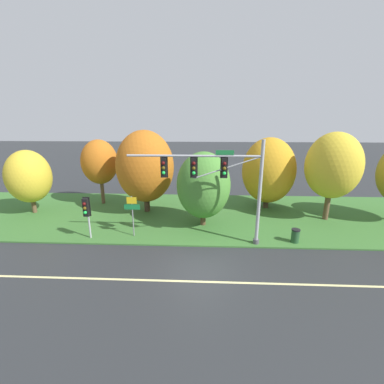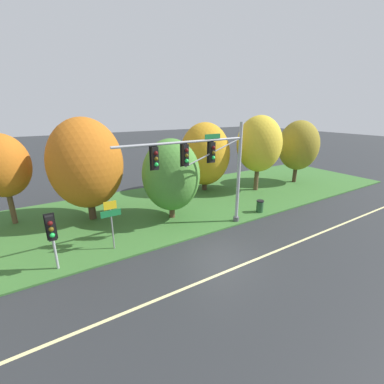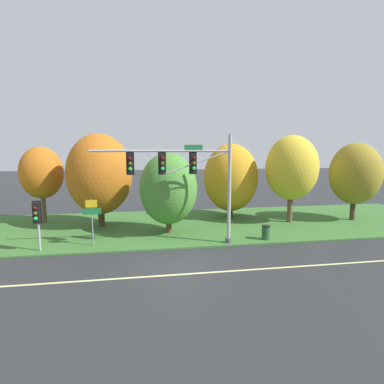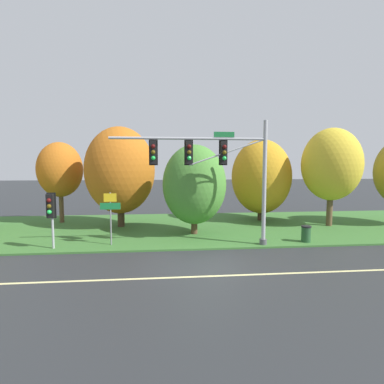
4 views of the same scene
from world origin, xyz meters
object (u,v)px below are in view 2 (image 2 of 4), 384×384
object	(u,v)px
pedestrian_signal_near_kerb	(51,231)
tree_right_far	(259,144)
traffic_signal_mast	(207,163)
tree_furthest_back	(298,146)
tree_behind_signpost	(86,164)
route_sign_post	(111,217)
tree_left_of_mast	(2,166)
tree_tall_centre	(205,154)
tree_mid_verge	(171,175)
trash_bin	(260,206)

from	to	relation	value
pedestrian_signal_near_kerb	tree_right_far	xyz separation A→B (m)	(17.81, 4.44, 2.30)
traffic_signal_mast	tree_furthest_back	world-z (taller)	traffic_signal_mast
tree_behind_signpost	route_sign_post	bearing A→B (deg)	-88.55
pedestrian_signal_near_kerb	tree_left_of_mast	xyz separation A→B (m)	(-1.96, 7.64, 1.90)
pedestrian_signal_near_kerb	route_sign_post	bearing A→B (deg)	11.83
tree_behind_signpost	tree_left_of_mast	bearing A→B (deg)	157.05
pedestrian_signal_near_kerb	tree_tall_centre	world-z (taller)	tree_tall_centre
tree_left_of_mast	tree_mid_verge	xyz separation A→B (m)	(9.74, -4.81, -0.87)
pedestrian_signal_near_kerb	route_sign_post	xyz separation A→B (m)	(2.91, 0.61, -0.19)
tree_left_of_mast	tree_behind_signpost	xyz separation A→B (m)	(4.75, -2.01, -0.02)
tree_left_of_mast	tree_furthest_back	size ratio (longest dim) A/B	0.95
traffic_signal_mast	tree_mid_verge	distance (m)	3.38
tree_mid_verge	tree_furthest_back	bearing A→B (deg)	5.39
pedestrian_signal_near_kerb	tree_mid_verge	size ratio (longest dim) A/B	0.52
pedestrian_signal_near_kerb	tree_furthest_back	size ratio (longest dim) A/B	0.46
tree_right_far	tree_furthest_back	xyz separation A→B (m)	(5.62, -0.13, -0.52)
traffic_signal_mast	tree_mid_verge	bearing A→B (deg)	106.43
tree_tall_centre	tree_furthest_back	size ratio (longest dim) A/B	0.99
pedestrian_signal_near_kerb	tree_furthest_back	distance (m)	23.89
pedestrian_signal_near_kerb	traffic_signal_mast	bearing A→B (deg)	-1.06
route_sign_post	tree_tall_centre	distance (m)	12.58
tree_tall_centre	route_sign_post	bearing A→B (deg)	-148.60
route_sign_post	tree_right_far	world-z (taller)	tree_right_far
traffic_signal_mast	route_sign_post	bearing A→B (deg)	172.36
tree_left_of_mast	pedestrian_signal_near_kerb	bearing A→B (deg)	-75.59
tree_tall_centre	tree_right_far	bearing A→B (deg)	-32.31
route_sign_post	trash_bin	size ratio (longest dim) A/B	3.12
pedestrian_signal_near_kerb	tree_right_far	world-z (taller)	tree_right_far
pedestrian_signal_near_kerb	trash_bin	xyz separation A→B (m)	(13.92, 0.14, -1.66)
tree_left_of_mast	trash_bin	xyz separation A→B (m)	(15.89, -7.50, -3.56)
route_sign_post	tree_mid_verge	world-z (taller)	tree_mid_verge
route_sign_post	tree_right_far	xyz separation A→B (m)	(14.90, 3.83, 2.49)
route_sign_post	tree_behind_signpost	xyz separation A→B (m)	(-0.13, 5.02, 2.08)
tree_behind_signpost	trash_bin	distance (m)	12.91
tree_mid_verge	tree_right_far	xyz separation A→B (m)	(10.04, 1.60, 1.27)
traffic_signal_mast	route_sign_post	size ratio (longest dim) A/B	2.92
route_sign_post	tree_tall_centre	bearing A→B (deg)	31.40
route_sign_post	tree_mid_verge	bearing A→B (deg)	24.57
tree_left_of_mast	tree_right_far	xyz separation A→B (m)	(19.78, -3.21, 0.40)
tree_tall_centre	tree_right_far	world-z (taller)	tree_right_far
route_sign_post	tree_left_of_mast	xyz separation A→B (m)	(-4.88, 7.03, 2.09)
tree_right_far	trash_bin	distance (m)	7.01
pedestrian_signal_near_kerb	tree_tall_centre	xyz separation A→B (m)	(13.57, 7.12, 1.34)
tree_mid_verge	trash_bin	bearing A→B (deg)	-23.63
pedestrian_signal_near_kerb	route_sign_post	distance (m)	2.98
tree_tall_centre	trash_bin	xyz separation A→B (m)	(0.35, -6.97, -3.00)
tree_tall_centre	tree_right_far	distance (m)	5.11
tree_left_of_mast	tree_tall_centre	size ratio (longest dim) A/B	0.96
pedestrian_signal_near_kerb	tree_behind_signpost	size ratio (longest dim) A/B	0.42
route_sign_post	tree_mid_verge	distance (m)	5.48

